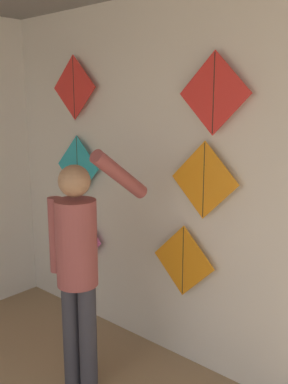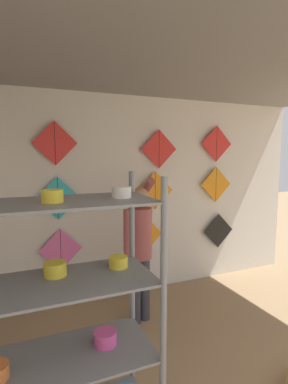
# 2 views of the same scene
# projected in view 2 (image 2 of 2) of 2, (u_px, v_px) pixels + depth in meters

# --- Properties ---
(back_panel) EXTENTS (5.06, 0.06, 2.80)m
(back_panel) POSITION_uv_depth(u_px,v_px,m) (148.00, 196.00, 4.36)
(back_panel) COLOR silver
(back_panel) RESTS_ON ground
(ceiling_slab) EXTENTS (5.06, 4.98, 0.04)m
(ceiling_slab) POSITION_uv_depth(u_px,v_px,m) (261.00, 45.00, 2.25)
(ceiling_slab) COLOR gray
(shelf_rack) EXTENTS (0.91, 0.42, 1.91)m
(shelf_rack) POSITION_uv_depth(u_px,v_px,m) (56.00, 369.00, 1.36)
(shelf_rack) COLOR slate
(shelf_rack) RESTS_ON ground
(shopkeeper) EXTENTS (0.43, 0.64, 1.73)m
(shopkeeper) POSITION_uv_depth(u_px,v_px,m) (140.00, 242.00, 3.51)
(shopkeeper) COLOR #383842
(shopkeeper) RESTS_ON ground
(kite_0) EXTENTS (0.55, 0.01, 0.55)m
(kite_0) POSITION_uv_depth(u_px,v_px,m) (61.00, 250.00, 3.87)
(kite_0) COLOR pink
(kite_1) EXTENTS (0.55, 0.01, 0.55)m
(kite_1) POSITION_uv_depth(u_px,v_px,m) (145.00, 235.00, 4.32)
(kite_1) COLOR orange
(kite_2) EXTENTS (0.55, 0.01, 0.55)m
(kite_2) POSITION_uv_depth(u_px,v_px,m) (218.00, 231.00, 4.83)
(kite_2) COLOR black
(kite_3) EXTENTS (0.55, 0.01, 0.55)m
(kite_3) POSITION_uv_depth(u_px,v_px,m) (58.00, 198.00, 3.78)
(kite_3) COLOR #28B2C6
(kite_4) EXTENTS (0.55, 0.01, 0.55)m
(kite_4) POSITION_uv_depth(u_px,v_px,m) (155.00, 191.00, 4.30)
(kite_4) COLOR orange
(kite_5) EXTENTS (0.55, 0.01, 0.55)m
(kite_5) POSITION_uv_depth(u_px,v_px,m) (216.00, 185.00, 4.70)
(kite_5) COLOR orange
(kite_6) EXTENTS (0.55, 0.01, 0.55)m
(kite_6) POSITION_uv_depth(u_px,v_px,m) (55.00, 143.00, 3.69)
(kite_6) COLOR red
(kite_7) EXTENTS (0.55, 0.01, 0.55)m
(kite_7) POSITION_uv_depth(u_px,v_px,m) (159.00, 149.00, 4.25)
(kite_7) COLOR red
(kite_8) EXTENTS (0.55, 0.01, 0.55)m
(kite_8) POSITION_uv_depth(u_px,v_px,m) (217.00, 144.00, 4.62)
(kite_8) COLOR red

